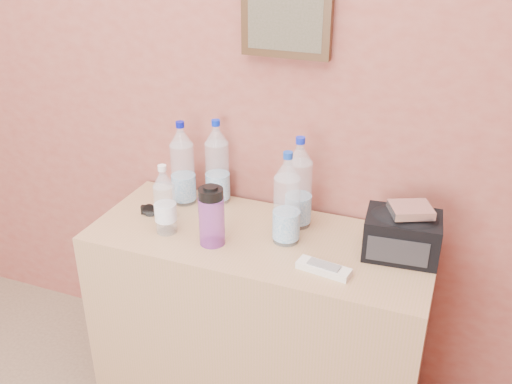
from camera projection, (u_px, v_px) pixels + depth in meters
picture_frame at (286, 18)px, 1.82m from camera, size 0.30×0.03×0.25m
dresser at (259, 321)px, 2.08m from camera, size 1.16×0.48×0.72m
pet_large_a at (183, 168)px, 2.09m from camera, size 0.09×0.09×0.32m
pet_large_b at (217, 166)px, 2.09m from camera, size 0.09×0.09×0.32m
pet_large_c at (299, 187)px, 1.93m from camera, size 0.09×0.09×0.32m
pet_large_d at (287, 203)px, 1.83m from camera, size 0.09×0.09×0.32m
pet_small at (165, 203)px, 1.90m from camera, size 0.07×0.07×0.25m
nalgene_bottle at (212, 216)px, 1.84m from camera, size 0.08×0.08×0.21m
sunglasses at (159, 211)px, 2.05m from camera, size 0.14×0.08×0.03m
ac_remote at (324, 269)px, 1.73m from camera, size 0.17×0.08×0.02m
toiletry_bag at (402, 233)px, 1.79m from camera, size 0.24×0.19×0.16m
foil_packet at (411, 210)px, 1.73m from camera, size 0.15×0.14×0.03m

